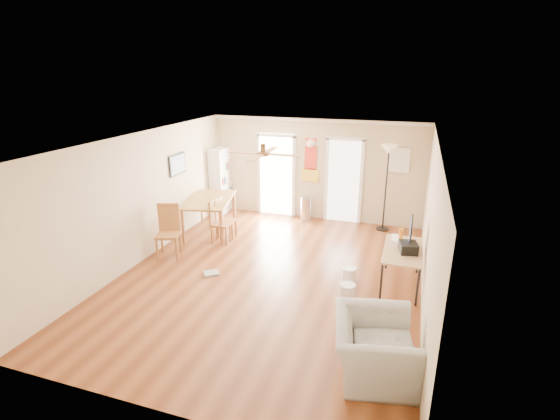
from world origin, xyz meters
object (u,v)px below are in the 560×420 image
(armchair, at_px, (374,348))
(dining_chair_near, at_px, (168,232))
(bookshelf, at_px, (221,180))
(dining_chair_right_a, at_px, (226,219))
(dining_table, at_px, (210,215))
(dining_chair_right_b, at_px, (222,222))
(wastebasket_b, at_px, (347,293))
(printer, at_px, (408,248))
(computer_desk, at_px, (401,268))
(trash_can, at_px, (306,209))
(wastebasket_a, at_px, (349,275))
(torchiere_lamp, at_px, (386,189))

(armchair, bearing_deg, dining_chair_near, 52.34)
(bookshelf, distance_m, dining_chair_right_a, 2.04)
(dining_table, xyz_separation_m, dining_chair_right_b, (0.55, -0.51, 0.08))
(bookshelf, xyz_separation_m, wastebasket_b, (4.10, -3.63, -0.73))
(printer, height_order, wastebasket_b, printer)
(computer_desk, xyz_separation_m, printer, (0.08, -0.09, 0.45))
(trash_can, bearing_deg, armchair, -66.49)
(dining_chair_right_b, distance_m, armchair, 4.99)
(bookshelf, bearing_deg, printer, -23.89)
(dining_chair_near, distance_m, wastebasket_a, 3.80)
(bookshelf, xyz_separation_m, dining_table, (0.40, -1.49, -0.47))
(trash_can, relative_size, armchair, 0.54)
(wastebasket_a, bearing_deg, computer_desk, 10.91)
(dining_chair_near, bearing_deg, wastebasket_a, -18.34)
(dining_table, height_order, wastebasket_b, dining_table)
(computer_desk, bearing_deg, dining_table, 163.69)
(dining_chair_right_a, xyz_separation_m, dining_chair_near, (-0.72, -1.28, 0.07))
(dining_chair_right_b, relative_size, trash_can, 1.58)
(torchiere_lamp, distance_m, printer, 2.92)
(dining_chair_right_b, bearing_deg, dining_chair_right_a, -1.68)
(dining_table, height_order, wastebasket_a, dining_table)
(bookshelf, relative_size, dining_chair_near, 1.60)
(trash_can, xyz_separation_m, armchair, (2.30, -5.30, 0.07))
(trash_can, height_order, wastebasket_a, trash_can)
(printer, distance_m, wastebasket_b, 1.34)
(dining_chair_near, relative_size, printer, 3.23)
(dining_table, bearing_deg, wastebasket_a, -22.47)
(dining_chair_right_b, distance_m, printer, 4.16)
(wastebasket_a, relative_size, wastebasket_b, 0.96)
(computer_desk, xyz_separation_m, wastebasket_b, (-0.82, -0.82, -0.21))
(dining_chair_right_a, height_order, printer, dining_chair_right_a)
(dining_chair_right_b, xyz_separation_m, torchiere_lamp, (3.42, 1.94, 0.56))
(dining_table, xyz_separation_m, printer, (4.60, -1.41, 0.39))
(bookshelf, height_order, trash_can, bookshelf)
(dining_chair_near, bearing_deg, torchiere_lamp, 16.53)
(torchiere_lamp, bearing_deg, dining_chair_right_a, -153.46)
(bookshelf, height_order, wastebasket_a, bookshelf)
(dining_chair_right_b, distance_m, computer_desk, 4.05)
(dining_chair_right_a, relative_size, printer, 2.79)
(dining_table, bearing_deg, dining_chair_right_a, -26.75)
(bookshelf, distance_m, wastebasket_b, 5.52)
(dining_table, distance_m, computer_desk, 4.70)
(dining_table, height_order, dining_chair_near, dining_chair_near)
(torchiere_lamp, relative_size, wastebasket_a, 7.16)
(dining_chair_near, bearing_deg, printer, -17.54)
(computer_desk, bearing_deg, wastebasket_b, -134.95)
(dining_chair_right_b, height_order, printer, dining_chair_right_b)
(computer_desk, relative_size, printer, 3.91)
(dining_chair_near, xyz_separation_m, trash_can, (2.16, 3.05, -0.24))
(dining_table, xyz_separation_m, dining_chair_right_a, (0.55, -0.28, 0.06))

